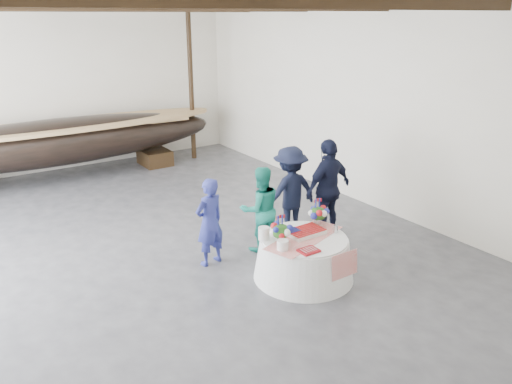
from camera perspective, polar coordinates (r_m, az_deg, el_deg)
floor at (r=9.72m, az=-12.16°, el=-5.82°), size 10.00×12.00×0.01m
wall_back at (r=14.70m, az=-21.94°, el=11.01°), size 10.00×0.02×4.50m
wall_front at (r=4.26m, az=18.18°, el=-7.28°), size 10.00×0.02×4.50m
wall_right at (r=11.71m, az=10.55°, el=10.20°), size 0.02×12.00×4.50m
pavilion_structure at (r=9.60m, az=-15.95°, el=18.32°), size 9.80×11.76×4.50m
longboat_display at (r=13.79m, az=-21.66°, el=5.36°), size 8.61×1.72×1.61m
banquet_table at (r=8.26m, az=5.48°, el=-7.47°), size 1.65×1.65×0.71m
tabletop_items at (r=8.13m, az=4.90°, el=-3.96°), size 1.62×1.03×0.40m
guest_woman_blue at (r=8.52m, az=-5.33°, el=-3.43°), size 0.63×0.48×1.56m
guest_woman_teal at (r=9.00m, az=0.52°, el=-1.96°), size 0.88×0.75×1.59m
guest_man_left at (r=9.58m, az=3.90°, el=0.00°), size 1.18×0.71×1.79m
guest_man_right at (r=9.60m, az=8.23°, el=0.36°), size 1.18×0.60×1.94m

